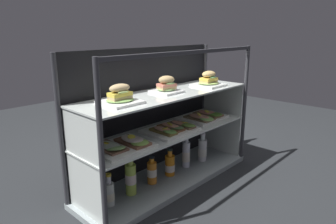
{
  "coord_description": "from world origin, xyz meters",
  "views": [
    {
      "loc": [
        -1.41,
        -1.33,
        1.04
      ],
      "look_at": [
        0.0,
        0.0,
        0.51
      ],
      "focal_mm": 32.07,
      "sensor_mm": 36.0,
      "label": 1
    }
  ],
  "objects_px": {
    "open_sandwich_tray_near_left_corner": "(172,129)",
    "juice_bottle_back_right": "(152,172)",
    "juice_bottle_tucked_behind": "(131,178)",
    "juice_bottle_back_center": "(170,165)",
    "plated_roll_sandwich_near_left_corner": "(209,81)",
    "plated_roll_sandwich_near_right_corner": "(167,86)",
    "juice_bottle_front_left_end": "(202,150)",
    "juice_bottle_near_post": "(186,154)",
    "open_sandwich_tray_center": "(123,145)",
    "open_sandwich_tray_near_right_corner": "(204,116)",
    "juice_bottle_front_middle": "(109,193)",
    "plated_roll_sandwich_left_of_center": "(120,97)"
  },
  "relations": [
    {
      "from": "plated_roll_sandwich_near_left_corner",
      "to": "open_sandwich_tray_near_right_corner",
      "type": "relative_size",
      "value": 0.6
    },
    {
      "from": "juice_bottle_back_center",
      "to": "juice_bottle_tucked_behind",
      "type": "bearing_deg",
      "value": 179.64
    },
    {
      "from": "plated_roll_sandwich_near_right_corner",
      "to": "open_sandwich_tray_center",
      "type": "xyz_separation_m",
      "value": [
        -0.41,
        -0.04,
        -0.29
      ]
    },
    {
      "from": "plated_roll_sandwich_near_right_corner",
      "to": "juice_bottle_back_right",
      "type": "xyz_separation_m",
      "value": [
        -0.15,
        0.0,
        -0.57
      ]
    },
    {
      "from": "plated_roll_sandwich_near_left_corner",
      "to": "juice_bottle_tucked_behind",
      "type": "distance_m",
      "value": 0.9
    },
    {
      "from": "plated_roll_sandwich_near_right_corner",
      "to": "plated_roll_sandwich_left_of_center",
      "type": "bearing_deg",
      "value": -176.76
    },
    {
      "from": "open_sandwich_tray_center",
      "to": "juice_bottle_front_left_end",
      "type": "bearing_deg",
      "value": 1.31
    },
    {
      "from": "open_sandwich_tray_near_left_corner",
      "to": "juice_bottle_tucked_behind",
      "type": "xyz_separation_m",
      "value": [
        -0.34,
        0.04,
        -0.25
      ]
    },
    {
      "from": "juice_bottle_back_center",
      "to": "open_sandwich_tray_near_left_corner",
      "type": "bearing_deg",
      "value": -118.04
    },
    {
      "from": "plated_roll_sandwich_near_left_corner",
      "to": "juice_bottle_front_left_end",
      "type": "xyz_separation_m",
      "value": [
        -0.0,
        0.03,
        -0.55
      ]
    },
    {
      "from": "open_sandwich_tray_center",
      "to": "juice_bottle_tucked_behind",
      "type": "height_order",
      "value": "open_sandwich_tray_center"
    },
    {
      "from": "open_sandwich_tray_near_left_corner",
      "to": "juice_bottle_front_middle",
      "type": "bearing_deg",
      "value": 176.45
    },
    {
      "from": "open_sandwich_tray_center",
      "to": "juice_bottle_near_post",
      "type": "distance_m",
      "value": 0.67
    },
    {
      "from": "plated_roll_sandwich_near_left_corner",
      "to": "open_sandwich_tray_near_left_corner",
      "type": "bearing_deg",
      "value": 178.16
    },
    {
      "from": "plated_roll_sandwich_near_right_corner",
      "to": "juice_bottle_tucked_behind",
      "type": "height_order",
      "value": "plated_roll_sandwich_near_right_corner"
    },
    {
      "from": "open_sandwich_tray_near_right_corner",
      "to": "plated_roll_sandwich_near_right_corner",
      "type": "bearing_deg",
      "value": 176.99
    },
    {
      "from": "plated_roll_sandwich_near_right_corner",
      "to": "juice_bottle_back_right",
      "type": "relative_size",
      "value": 0.91
    },
    {
      "from": "juice_bottle_back_right",
      "to": "juice_bottle_back_center",
      "type": "relative_size",
      "value": 0.96
    },
    {
      "from": "open_sandwich_tray_center",
      "to": "open_sandwich_tray_near_right_corner",
      "type": "distance_m",
      "value": 0.8
    },
    {
      "from": "plated_roll_sandwich_near_right_corner",
      "to": "open_sandwich_tray_near_right_corner",
      "type": "xyz_separation_m",
      "value": [
        0.39,
        -0.02,
        -0.29
      ]
    },
    {
      "from": "open_sandwich_tray_center",
      "to": "juice_bottle_back_center",
      "type": "relative_size",
      "value": 1.69
    },
    {
      "from": "juice_bottle_near_post",
      "to": "juice_bottle_front_left_end",
      "type": "xyz_separation_m",
      "value": [
        0.18,
        -0.02,
        -0.01
      ]
    },
    {
      "from": "open_sandwich_tray_center",
      "to": "juice_bottle_tucked_behind",
      "type": "distance_m",
      "value": 0.27
    },
    {
      "from": "juice_bottle_back_right",
      "to": "juice_bottle_back_center",
      "type": "xyz_separation_m",
      "value": [
        0.17,
        -0.01,
        -0.01
      ]
    },
    {
      "from": "plated_roll_sandwich_near_right_corner",
      "to": "juice_bottle_front_left_end",
      "type": "xyz_separation_m",
      "value": [
        0.39,
        -0.02,
        -0.56
      ]
    },
    {
      "from": "juice_bottle_front_middle",
      "to": "juice_bottle_near_post",
      "type": "distance_m",
      "value": 0.71
    },
    {
      "from": "juice_bottle_tucked_behind",
      "to": "plated_roll_sandwich_near_left_corner",
      "type": "bearing_deg",
      "value": -4.1
    },
    {
      "from": "plated_roll_sandwich_left_of_center",
      "to": "juice_bottle_back_right",
      "type": "bearing_deg",
      "value": 5.21
    },
    {
      "from": "juice_bottle_near_post",
      "to": "juice_bottle_front_left_end",
      "type": "bearing_deg",
      "value": -6.05
    },
    {
      "from": "juice_bottle_back_right",
      "to": "open_sandwich_tray_near_left_corner",
      "type": "bearing_deg",
      "value": -16.54
    },
    {
      "from": "plated_roll_sandwich_near_right_corner",
      "to": "juice_bottle_front_left_end",
      "type": "relative_size",
      "value": 0.78
    },
    {
      "from": "juice_bottle_back_right",
      "to": "juice_bottle_front_left_end",
      "type": "xyz_separation_m",
      "value": [
        0.53,
        -0.02,
        0.01
      ]
    },
    {
      "from": "plated_roll_sandwich_near_right_corner",
      "to": "juice_bottle_near_post",
      "type": "relative_size",
      "value": 0.71
    },
    {
      "from": "open_sandwich_tray_center",
      "to": "open_sandwich_tray_near_left_corner",
      "type": "bearing_deg",
      "value": -0.6
    },
    {
      "from": "juice_bottle_back_right",
      "to": "juice_bottle_back_center",
      "type": "distance_m",
      "value": 0.17
    },
    {
      "from": "open_sandwich_tray_near_left_corner",
      "to": "open_sandwich_tray_near_right_corner",
      "type": "distance_m",
      "value": 0.39
    },
    {
      "from": "juice_bottle_near_post",
      "to": "juice_bottle_back_center",
      "type": "bearing_deg",
      "value": -178.64
    },
    {
      "from": "plated_roll_sandwich_near_left_corner",
      "to": "open_sandwich_tray_near_right_corner",
      "type": "bearing_deg",
      "value": 85.41
    },
    {
      "from": "open_sandwich_tray_near_left_corner",
      "to": "juice_bottle_back_right",
      "type": "relative_size",
      "value": 1.77
    },
    {
      "from": "open_sandwich_tray_center",
      "to": "juice_bottle_back_right",
      "type": "xyz_separation_m",
      "value": [
        0.26,
        0.04,
        -0.28
      ]
    },
    {
      "from": "open_sandwich_tray_center",
      "to": "juice_bottle_back_center",
      "type": "xyz_separation_m",
      "value": [
        0.43,
        0.03,
        -0.29
      ]
    },
    {
      "from": "open_sandwich_tray_near_left_corner",
      "to": "juice_bottle_back_right",
      "type": "xyz_separation_m",
      "value": [
        -0.15,
        0.04,
        -0.28
      ]
    },
    {
      "from": "plated_roll_sandwich_left_of_center",
      "to": "juice_bottle_back_center",
      "type": "xyz_separation_m",
      "value": [
        0.43,
        0.02,
        -0.57
      ]
    },
    {
      "from": "open_sandwich_tray_center",
      "to": "open_sandwich_tray_near_right_corner",
      "type": "xyz_separation_m",
      "value": [
        0.8,
        0.02,
        -0.0
      ]
    },
    {
      "from": "plated_roll_sandwich_near_left_corner",
      "to": "open_sandwich_tray_center",
      "type": "distance_m",
      "value": 0.85
    },
    {
      "from": "juice_bottle_tucked_behind",
      "to": "juice_bottle_near_post",
      "type": "relative_size",
      "value": 1.04
    },
    {
      "from": "open_sandwich_tray_center",
      "to": "juice_bottle_front_middle",
      "type": "height_order",
      "value": "open_sandwich_tray_center"
    },
    {
      "from": "plated_roll_sandwich_near_left_corner",
      "to": "open_sandwich_tray_near_left_corner",
      "type": "distance_m",
      "value": 0.48
    },
    {
      "from": "open_sandwich_tray_near_right_corner",
      "to": "juice_bottle_front_left_end",
      "type": "bearing_deg",
      "value": -173.84
    },
    {
      "from": "juice_bottle_tucked_behind",
      "to": "juice_bottle_back_center",
      "type": "xyz_separation_m",
      "value": [
        0.36,
        -0.0,
        -0.03
      ]
    }
  ]
}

